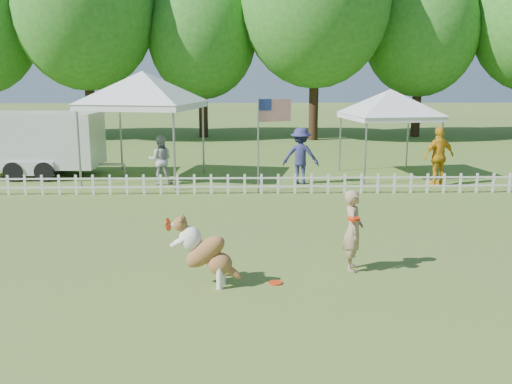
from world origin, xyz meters
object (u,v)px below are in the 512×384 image
spectator_c (439,156)px  handler (353,230)px  dog (206,252)px  frisbee_on_turf (276,283)px  canopy_tent_left (144,127)px  spectator_b (301,156)px  canopy_tent_right (389,134)px  flag_pole (258,145)px  cargo_trailer (39,144)px  spectator_a (160,160)px

spectator_c → handler: bearing=43.0°
handler → dog: size_ratio=1.25×
frisbee_on_turf → canopy_tent_left: (-3.84, 9.92, 1.76)m
frisbee_on_turf → spectator_b: spectator_b is taller
canopy_tent_right → flag_pole: (-4.59, -2.65, -0.05)m
handler → frisbee_on_turf: bearing=125.1°
cargo_trailer → flag_pole: 8.10m
frisbee_on_turf → canopy_tent_right: (4.50, 10.34, 1.46)m
handler → canopy_tent_left: size_ratio=0.42×
frisbee_on_turf → spectator_b: bearing=81.6°
frisbee_on_turf → spectator_c: spectator_c is taller
canopy_tent_right → spectator_c: (1.20, -1.73, -0.53)m
spectator_b → dog: bearing=84.3°
spectator_b → cargo_trailer: bearing=-0.5°
dog → spectator_a: bearing=114.2°
dog → frisbee_on_turf: size_ratio=5.01×
canopy_tent_left → cargo_trailer: canopy_tent_left is taller
spectator_b → spectator_c: (4.37, -0.41, 0.03)m
handler → flag_pole: flag_pole is taller
handler → spectator_c: (4.26, 7.94, 0.19)m
handler → spectator_b: (-0.12, 8.36, 0.16)m
cargo_trailer → spectator_b: (8.96, -1.60, -0.22)m
spectator_b → spectator_c: size_ratio=0.97×
dog → spectator_c: 11.08m
dog → flag_pole: (1.08, 7.76, 0.83)m
handler → frisbee_on_turf: size_ratio=6.26×
dog → spectator_a: spectator_a is taller
dog → frisbee_on_turf: (1.17, 0.07, -0.59)m
spectator_a → cargo_trailer: bearing=-23.7°
handler → cargo_trailer: 13.48m
handler → cargo_trailer: cargo_trailer is taller
flag_pole → spectator_b: (1.42, 1.33, -0.51)m
dog → canopy_tent_left: canopy_tent_left is taller
canopy_tent_right → flag_pole: canopy_tent_right is taller
frisbee_on_turf → spectator_c: (5.70, 8.60, 0.93)m
canopy_tent_right → cargo_trailer: 12.14m
spectator_a → dog: bearing=98.7°
flag_pole → spectator_a: (-3.13, 1.35, -0.63)m
cargo_trailer → canopy_tent_left: bearing=-9.2°
spectator_a → canopy_tent_right: bearing=-174.4°
canopy_tent_left → dog: bearing=-62.6°
dog → cargo_trailer: 12.51m
spectator_a → spectator_b: size_ratio=0.87×
flag_pole → spectator_c: bearing=-6.8°
frisbee_on_turf → flag_pole: bearing=90.7°
canopy_tent_left → spectator_c: bearing=4.6°
spectator_c → dog: bearing=32.8°
handler → flag_pole: 7.22m
handler → dog: (-2.62, -0.74, -0.15)m
frisbee_on_turf → canopy_tent_left: size_ratio=0.07×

